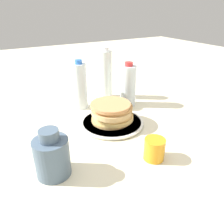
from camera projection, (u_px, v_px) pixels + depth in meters
ground_plane at (114, 127)px, 0.87m from camera, size 4.00×4.00×0.00m
plate at (112, 122)px, 0.89m from camera, size 0.26×0.26×0.01m
pancake_stack at (112, 112)px, 0.87m from camera, size 0.17×0.17×0.08m
juice_glass at (154, 149)px, 0.68m from camera, size 0.07×0.07×0.07m
cream_jug at (52, 156)px, 0.60m from camera, size 0.10×0.10×0.14m
water_bottle_near at (80, 86)px, 0.99m from camera, size 0.06×0.06×0.23m
water_bottle_mid at (106, 74)px, 1.10m from camera, size 0.06×0.06×0.25m
water_bottle_far at (128, 85)px, 1.02m from camera, size 0.07×0.07×0.21m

